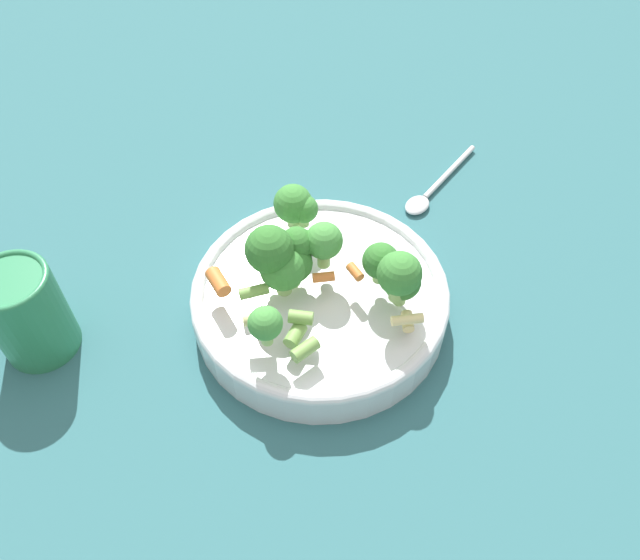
# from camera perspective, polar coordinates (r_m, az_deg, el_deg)

# --- Properties ---
(ground_plane) EXTENTS (3.00, 3.00, 0.00)m
(ground_plane) POSITION_cam_1_polar(r_m,az_deg,el_deg) (0.65, 0.00, -2.92)
(ground_plane) COLOR #2D6066
(bowl) EXTENTS (0.26, 0.26, 0.04)m
(bowl) POSITION_cam_1_polar(r_m,az_deg,el_deg) (0.63, 0.00, -1.66)
(bowl) COLOR silver
(bowl) RESTS_ON ground_plane
(pasta_salad) EXTENTS (0.17, 0.20, 0.08)m
(pasta_salad) POSITION_cam_1_polar(r_m,az_deg,el_deg) (0.59, -0.75, 2.06)
(pasta_salad) COLOR #8CB766
(pasta_salad) RESTS_ON bowl
(cup) EXTENTS (0.07, 0.07, 0.10)m
(cup) POSITION_cam_1_polar(r_m,az_deg,el_deg) (0.65, -25.27, -2.66)
(cup) COLOR #2D7F51
(cup) RESTS_ON ground_plane
(spoon) EXTENTS (0.15, 0.07, 0.01)m
(spoon) POSITION_cam_1_polar(r_m,az_deg,el_deg) (0.78, 10.03, 7.95)
(spoon) COLOR silver
(spoon) RESTS_ON ground_plane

